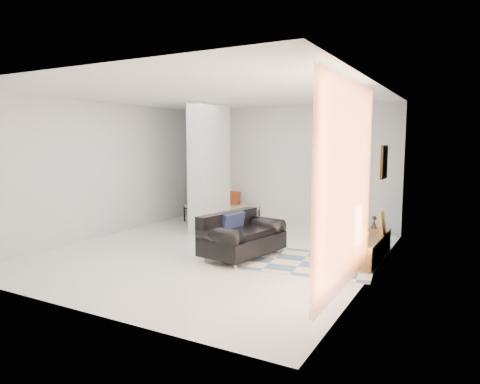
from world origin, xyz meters
The scene contains 17 objects.
floor centered at (0.00, 0.00, 0.00)m, with size 6.00×6.00×0.00m, color white.
ceiling centered at (0.00, 0.00, 2.80)m, with size 6.00×6.00×0.00m, color white.
wall_back centered at (0.00, 3.00, 1.40)m, with size 6.00×6.00×0.00m, color silver.
wall_front centered at (0.00, -3.00, 1.40)m, with size 6.00×6.00×0.00m, color silver.
wall_left centered at (-2.75, 0.00, 1.40)m, with size 6.00×6.00×0.00m, color silver.
wall_right centered at (2.75, 0.00, 1.40)m, with size 6.00×6.00×0.00m, color silver.
partition_column centered at (-1.10, 1.60, 1.40)m, with size 0.35×1.20×2.80m, color silver.
hallway_door centered at (-2.10, 2.96, 1.02)m, with size 0.85×0.06×2.04m, color silver.
curtain centered at (2.67, -1.15, 1.45)m, with size 2.55×2.55×0.00m, color #D76B38.
wall_art centered at (2.72, 0.90, 1.65)m, with size 0.04×0.45×0.55m, color #301D0D.
media_console centered at (2.52, 0.90, 0.21)m, with size 0.45×1.68×0.80m.
loveseat centered at (0.54, -0.01, 0.36)m, with size 1.10×1.60×0.76m.
daybed centered at (-1.43, 2.63, 0.42)m, with size 1.78×0.80×0.77m.
area_rug centered at (1.60, 0.20, 0.01)m, with size 2.29×1.53×0.01m, color beige.
cylinder_lamp centered at (2.50, 0.17, 0.71)m, with size 0.11×0.11×0.62m, color silver.
bronze_figurine centered at (2.47, 1.58, 0.51)m, with size 0.11×0.11×0.23m, color #322316, non-canonical shape.
vase centered at (2.47, 0.67, 0.51)m, with size 0.21×0.21×0.22m, color white.
Camera 1 is at (3.99, -6.34, 1.98)m, focal length 32.00 mm.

